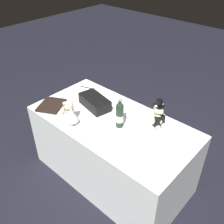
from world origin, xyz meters
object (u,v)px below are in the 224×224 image
object	(u,v)px
champagne_bottle	(120,114)
guestbook	(51,105)
signing_pen	(86,87)
teddy_bear_groom	(158,116)
teddy_bear_bride	(70,113)
gift_case_black	(95,102)

from	to	relation	value
champagne_bottle	guestbook	distance (m)	0.78
champagne_bottle	guestbook	bearing A→B (deg)	-163.19
champagne_bottle	signing_pen	size ratio (longest dim) A/B	2.18
teddy_bear_groom	signing_pen	bearing A→B (deg)	177.58
signing_pen	guestbook	bearing A→B (deg)	-87.79
teddy_bear_groom	guestbook	bearing A→B (deg)	-155.11
teddy_bear_bride	guestbook	size ratio (longest dim) A/B	0.84
champagne_bottle	teddy_bear_groom	bearing A→B (deg)	42.97
teddy_bear_groom	signing_pen	world-z (taller)	teddy_bear_groom
guestbook	teddy_bear_bride	bearing A→B (deg)	-34.91
signing_pen	guestbook	size ratio (longest dim) A/B	0.53
signing_pen	gift_case_black	world-z (taller)	gift_case_black
gift_case_black	guestbook	distance (m)	0.45
champagne_bottle	signing_pen	xyz separation A→B (m)	(-0.76, 0.28, -0.13)
teddy_bear_bride	guestbook	distance (m)	0.37
teddy_bear_bride	gift_case_black	distance (m)	0.34
teddy_bear_groom	gift_case_black	world-z (taller)	teddy_bear_groom
teddy_bear_bride	signing_pen	bearing A→B (deg)	124.51
teddy_bear_bride	guestbook	xyz separation A→B (m)	(-0.35, 0.04, -0.09)
champagne_bottle	guestbook	xyz separation A→B (m)	(-0.74, -0.22, -0.12)
teddy_bear_bride	signing_pen	size ratio (longest dim) A/B	1.60
teddy_bear_bride	gift_case_black	size ratio (longest dim) A/B	0.61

